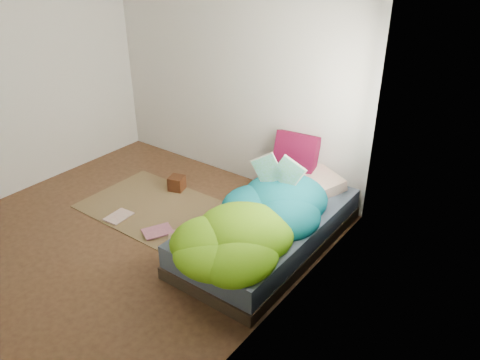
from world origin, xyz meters
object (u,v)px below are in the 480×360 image
(bed, at_px, (268,230))
(floor_book_a, at_px, (112,214))
(pillow_magenta, at_px, (296,155))
(floor_book_b, at_px, (154,226))
(wooden_box, at_px, (177,183))
(open_book, at_px, (278,162))

(bed, distance_m, floor_book_a, 1.75)
(pillow_magenta, relative_size, floor_book_b, 1.62)
(wooden_box, xyz_separation_m, floor_book_a, (-0.18, -0.84, -0.07))
(floor_book_b, bearing_deg, bed, 49.01)
(floor_book_b, bearing_deg, wooden_box, 143.10)
(bed, relative_size, floor_book_b, 6.87)
(pillow_magenta, height_order, open_book, open_book)
(open_book, bearing_deg, floor_book_b, -162.82)
(pillow_magenta, bearing_deg, open_book, -81.92)
(wooden_box, distance_m, floor_book_a, 0.86)
(open_book, bearing_deg, bed, -91.07)
(bed, xyz_separation_m, floor_book_b, (-1.10, -0.46, -0.14))
(bed, bearing_deg, floor_book_a, -161.22)
(open_book, relative_size, floor_book_a, 1.55)
(pillow_magenta, bearing_deg, floor_book_a, -141.91)
(bed, relative_size, pillow_magenta, 4.24)
(bed, bearing_deg, floor_book_b, -157.36)
(bed, distance_m, wooden_box, 1.50)
(pillow_magenta, xyz_separation_m, floor_book_b, (-0.86, -1.35, -0.55))
(open_book, height_order, wooden_box, open_book)
(open_book, xyz_separation_m, floor_book_b, (-1.05, -0.66, -0.78))
(wooden_box, height_order, floor_book_b, wooden_box)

